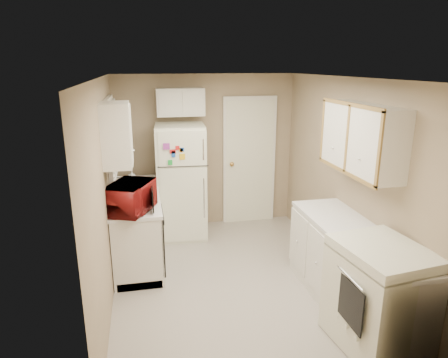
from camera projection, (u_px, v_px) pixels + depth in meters
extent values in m
plane|color=#BBB3AA|center=(232.00, 281.00, 4.86)|extent=(3.80, 3.80, 0.00)
plane|color=white|center=(234.00, 78.00, 4.19)|extent=(3.80, 3.80, 0.00)
plane|color=gray|center=(105.00, 195.00, 4.25)|extent=(3.80, 3.80, 0.00)
plane|color=gray|center=(346.00, 180.00, 4.80)|extent=(3.80, 3.80, 0.00)
plane|color=gray|center=(206.00, 152.00, 6.31)|extent=(2.80, 2.80, 0.00)
plane|color=gray|center=(295.00, 267.00, 2.74)|extent=(2.80, 2.80, 0.00)
cube|color=silver|center=(138.00, 225.00, 5.36)|extent=(0.60, 1.80, 0.90)
cube|color=black|center=(162.00, 239.00, 4.84)|extent=(0.03, 0.58, 0.72)
cube|color=gray|center=(136.00, 193.00, 5.39)|extent=(0.54, 0.74, 0.16)
imported|color=maroon|center=(130.00, 199.00, 4.57)|extent=(0.69, 0.56, 0.41)
imported|color=silver|center=(132.00, 177.00, 5.62)|extent=(0.11, 0.11, 0.21)
cube|color=silver|center=(112.00, 140.00, 5.13)|extent=(0.10, 0.98, 1.08)
cube|color=silver|center=(116.00, 135.00, 4.32)|extent=(0.30, 0.45, 0.70)
cube|color=silver|center=(181.00, 182.00, 5.94)|extent=(0.75, 0.73, 1.70)
cube|color=silver|center=(180.00, 102.00, 5.87)|extent=(0.70, 0.30, 0.40)
cube|color=silver|center=(249.00, 161.00, 6.46)|extent=(0.86, 0.06, 2.08)
cube|color=silver|center=(351.00, 271.00, 4.19)|extent=(0.60, 2.00, 0.90)
cube|color=silver|center=(378.00, 297.00, 3.62)|extent=(0.77, 0.91, 1.01)
cube|color=silver|center=(362.00, 138.00, 4.13)|extent=(0.30, 1.20, 0.70)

